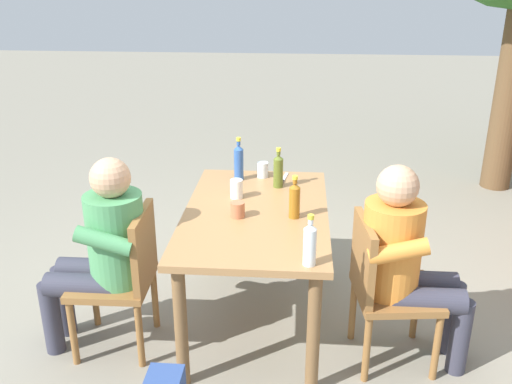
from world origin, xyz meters
TOP-DOWN VIEW (x-y plane):
  - ground_plane at (0.00, 0.00)m, footprint 24.00×24.00m
  - dining_table at (0.00, 0.00)m, footprint 1.41×0.85m
  - chair_far_right at (0.33, 0.73)m, footprint 0.49×0.49m
  - chair_near_right at (0.31, -0.73)m, footprint 0.45×0.45m
  - person_in_white_shirt at (0.32, 0.83)m, footprint 0.47×0.61m
  - person_in_plaid_shirt at (0.32, -0.83)m, footprint 0.47×0.61m
  - bottle_olive at (-0.40, 0.11)m, footprint 0.06×0.06m
  - bottle_amber at (0.08, 0.23)m, footprint 0.06×0.06m
  - bottle_blue at (-0.52, -0.16)m, footprint 0.06×0.06m
  - bottle_clear at (0.63, 0.31)m, footprint 0.06×0.06m
  - cup_terracotta at (0.10, -0.10)m, footprint 0.08×0.08m
  - cup_glass at (-0.58, 0.00)m, footprint 0.08×0.08m
  - cup_white at (-0.19, -0.14)m, footprint 0.08×0.08m
  - table_knife at (-0.53, 0.15)m, footprint 0.24×0.06m

SIDE VIEW (x-z plane):
  - ground_plane at x=0.00m, z-range 0.00..0.00m
  - chair_far_right at x=0.33m, z-range 0.05..0.92m
  - chair_near_right at x=0.31m, z-range 0.05..0.92m
  - person_in_white_shirt at x=0.32m, z-range 0.07..1.25m
  - person_in_plaid_shirt at x=0.32m, z-range 0.07..1.25m
  - dining_table at x=0.00m, z-range 0.28..1.04m
  - table_knife at x=-0.53m, z-range 0.76..0.78m
  - cup_terracotta at x=0.10m, z-range 0.76..0.86m
  - cup_glass at x=-0.58m, z-range 0.76..0.87m
  - cup_white at x=-0.19m, z-range 0.76..0.88m
  - bottle_amber at x=0.08m, z-range 0.75..1.00m
  - bottle_clear at x=0.63m, z-range 0.75..1.01m
  - bottle_olive at x=-0.40m, z-range 0.75..1.02m
  - bottle_blue at x=-0.52m, z-range 0.74..1.04m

